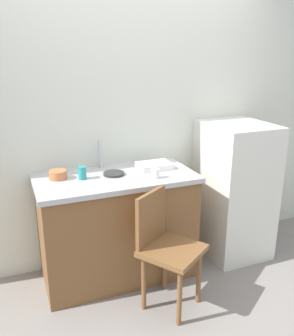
% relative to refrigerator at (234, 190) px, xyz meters
% --- Properties ---
extents(ground_plane, '(8.00, 8.00, 0.00)m').
position_rel_refrigerator_xyz_m(ground_plane, '(-0.90, -0.63, -0.62)').
color(ground_plane, gray).
extents(back_wall, '(4.80, 0.10, 2.63)m').
position_rel_refrigerator_xyz_m(back_wall, '(-0.90, 0.37, 0.69)').
color(back_wall, silver).
rests_on(back_wall, ground_plane).
extents(cabinet_base, '(1.24, 0.60, 0.86)m').
position_rel_refrigerator_xyz_m(cabinet_base, '(-1.14, 0.02, -0.19)').
color(cabinet_base, brown).
rests_on(cabinet_base, ground_plane).
extents(countertop, '(1.28, 0.64, 0.04)m').
position_rel_refrigerator_xyz_m(countertop, '(-1.14, 0.02, 0.26)').
color(countertop, '#B7B7BC').
rests_on(countertop, cabinet_base).
extents(faucet, '(0.02, 0.02, 0.24)m').
position_rel_refrigerator_xyz_m(faucet, '(-1.19, 0.27, 0.40)').
color(faucet, '#B7B7BC').
rests_on(faucet, countertop).
extents(refrigerator, '(0.55, 0.64, 1.24)m').
position_rel_refrigerator_xyz_m(refrigerator, '(0.00, 0.00, 0.00)').
color(refrigerator, silver).
rests_on(refrigerator, ground_plane).
extents(chair, '(0.56, 0.56, 0.89)m').
position_rel_refrigerator_xyz_m(chair, '(-0.92, -0.48, -0.12)').
color(chair, brown).
rests_on(chair, ground_plane).
extents(dish_tray, '(0.28, 0.20, 0.05)m').
position_rel_refrigerator_xyz_m(dish_tray, '(-0.78, 0.07, 0.30)').
color(dish_tray, white).
rests_on(dish_tray, countertop).
extents(terracotta_bowl, '(0.14, 0.14, 0.07)m').
position_rel_refrigerator_xyz_m(terracotta_bowl, '(-1.57, 0.12, 0.31)').
color(terracotta_bowl, '#C67042').
rests_on(terracotta_bowl, countertop).
extents(hotplate, '(0.17, 0.17, 0.02)m').
position_rel_refrigerator_xyz_m(hotplate, '(-1.14, 0.05, 0.29)').
color(hotplate, '#2D2D2D').
rests_on(hotplate, countertop).
extents(cup_white, '(0.06, 0.06, 0.08)m').
position_rel_refrigerator_xyz_m(cup_white, '(-0.86, -0.15, 0.32)').
color(cup_white, white).
rests_on(cup_white, countertop).
extents(cup_teal, '(0.06, 0.06, 0.10)m').
position_rel_refrigerator_xyz_m(cup_teal, '(-1.40, 0.04, 0.33)').
color(cup_teal, teal).
rests_on(cup_teal, countertop).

